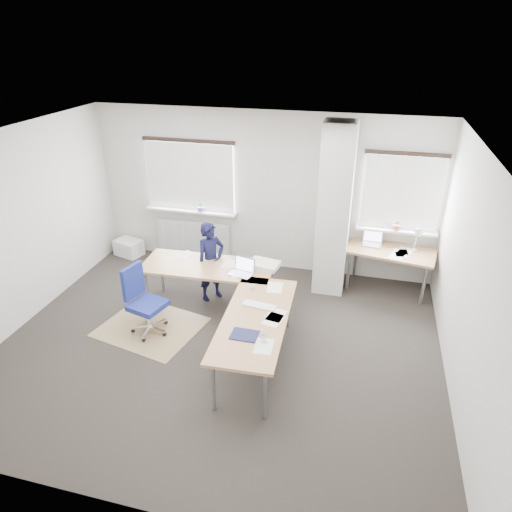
% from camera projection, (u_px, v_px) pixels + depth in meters
% --- Properties ---
extents(ground, '(6.00, 6.00, 0.00)m').
position_uv_depth(ground, '(220.00, 345.00, 6.39)').
color(ground, black).
rests_on(ground, ground).
extents(room_shell, '(6.04, 5.04, 2.82)m').
position_uv_depth(room_shell, '(239.00, 218.00, 5.95)').
color(room_shell, beige).
rests_on(room_shell, ground).
extents(floor_mat, '(1.60, 1.44, 0.01)m').
position_uv_depth(floor_mat, '(151.00, 327.00, 6.76)').
color(floor_mat, '#8D744D').
rests_on(floor_mat, ground).
extents(white_crate, '(0.58, 0.48, 0.30)m').
position_uv_depth(white_crate, '(129.00, 248.00, 8.83)').
color(white_crate, white).
rests_on(white_crate, ground).
extents(desk_main, '(2.51, 2.61, 0.96)m').
position_uv_depth(desk_main, '(233.00, 291.00, 6.35)').
color(desk_main, '#8E5D3D').
rests_on(desk_main, ground).
extents(desk_side, '(1.50, 0.93, 1.22)m').
position_uv_depth(desk_side, '(391.00, 252.00, 7.44)').
color(desk_side, '#8E5D3D').
rests_on(desk_side, ground).
extents(task_chair, '(0.57, 0.56, 1.03)m').
position_uv_depth(task_chair, '(147.00, 314.00, 6.56)').
color(task_chair, navy).
rests_on(task_chair, ground).
extents(person, '(0.55, 0.57, 1.32)m').
position_uv_depth(person, '(211.00, 262.00, 7.22)').
color(person, black).
rests_on(person, ground).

